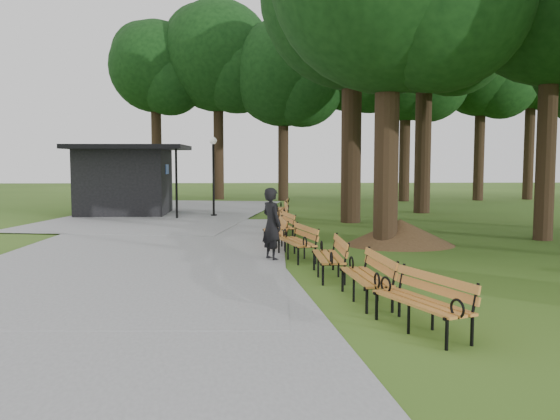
{
  "coord_description": "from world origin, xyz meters",
  "views": [
    {
      "loc": [
        -0.79,
        -13.49,
        2.54
      ],
      "look_at": [
        -0.17,
        3.15,
        1.1
      ],
      "focal_mm": 37.47,
      "sensor_mm": 36.0,
      "label": 1
    }
  ],
  "objects_px": {
    "bench_3": "(296,242)",
    "bench_4": "(274,233)",
    "lamp_post": "(213,160)",
    "bench_6": "(280,220)",
    "bench_0": "(421,303)",
    "bench_2": "(328,257)",
    "kiosk": "(125,180)",
    "bench_8": "(280,209)",
    "bench_7": "(280,214)",
    "dirt_mound": "(400,232)",
    "person": "(272,224)",
    "bench_5": "(280,226)",
    "lawn_tree_4": "(425,24)",
    "bench_1": "(366,277)"
  },
  "relations": [
    {
      "from": "lamp_post",
      "to": "bench_6",
      "type": "distance_m",
      "value": 6.69
    },
    {
      "from": "bench_8",
      "to": "bench_6",
      "type": "bearing_deg",
      "value": 5.18
    },
    {
      "from": "bench_3",
      "to": "bench_8",
      "type": "height_order",
      "value": "same"
    },
    {
      "from": "bench_0",
      "to": "kiosk",
      "type": "bearing_deg",
      "value": -178.29
    },
    {
      "from": "dirt_mound",
      "to": "person",
      "type": "bearing_deg",
      "value": -146.73
    },
    {
      "from": "lamp_post",
      "to": "bench_0",
      "type": "height_order",
      "value": "lamp_post"
    },
    {
      "from": "bench_1",
      "to": "bench_4",
      "type": "relative_size",
      "value": 1.0
    },
    {
      "from": "bench_0",
      "to": "bench_1",
      "type": "xyz_separation_m",
      "value": [
        -0.47,
        1.88,
        0.0
      ]
    },
    {
      "from": "lamp_post",
      "to": "bench_7",
      "type": "distance_m",
      "value": 5.0
    },
    {
      "from": "bench_3",
      "to": "lawn_tree_4",
      "type": "distance_m",
      "value": 16.79
    },
    {
      "from": "bench_2",
      "to": "bench_5",
      "type": "bearing_deg",
      "value": -172.97
    },
    {
      "from": "person",
      "to": "bench_5",
      "type": "height_order",
      "value": "person"
    },
    {
      "from": "person",
      "to": "bench_5",
      "type": "distance_m",
      "value": 3.9
    },
    {
      "from": "bench_4",
      "to": "bench_7",
      "type": "xyz_separation_m",
      "value": [
        0.37,
        5.74,
        0.0
      ]
    },
    {
      "from": "bench_6",
      "to": "lawn_tree_4",
      "type": "bearing_deg",
      "value": 139.5
    },
    {
      "from": "bench_5",
      "to": "bench_1",
      "type": "bearing_deg",
      "value": -1.43
    },
    {
      "from": "bench_4",
      "to": "bench_0",
      "type": "bearing_deg",
      "value": 9.45
    },
    {
      "from": "bench_1",
      "to": "bench_8",
      "type": "height_order",
      "value": "same"
    },
    {
      "from": "kiosk",
      "to": "lamp_post",
      "type": "relative_size",
      "value": 1.45
    },
    {
      "from": "lamp_post",
      "to": "bench_3",
      "type": "bearing_deg",
      "value": -75.3
    },
    {
      "from": "person",
      "to": "bench_6",
      "type": "bearing_deg",
      "value": -35.44
    },
    {
      "from": "bench_1",
      "to": "bench_3",
      "type": "height_order",
      "value": "same"
    },
    {
      "from": "bench_5",
      "to": "bench_8",
      "type": "xyz_separation_m",
      "value": [
        0.24,
        6.14,
        0.0
      ]
    },
    {
      "from": "dirt_mound",
      "to": "bench_2",
      "type": "bearing_deg",
      "value": -119.91
    },
    {
      "from": "bench_3",
      "to": "bench_4",
      "type": "bearing_deg",
      "value": -179.37
    },
    {
      "from": "kiosk",
      "to": "bench_1",
      "type": "xyz_separation_m",
      "value": [
        8.06,
        -16.87,
        -1.16
      ]
    },
    {
      "from": "bench_0",
      "to": "bench_3",
      "type": "xyz_separation_m",
      "value": [
        -1.42,
        6.38,
        0.0
      ]
    },
    {
      "from": "kiosk",
      "to": "bench_2",
      "type": "height_order",
      "value": "kiosk"
    },
    {
      "from": "bench_1",
      "to": "bench_6",
      "type": "xyz_separation_m",
      "value": [
        -1.17,
        9.98,
        0.0
      ]
    },
    {
      "from": "lawn_tree_4",
      "to": "bench_6",
      "type": "bearing_deg",
      "value": -133.98
    },
    {
      "from": "dirt_mound",
      "to": "bench_8",
      "type": "distance_m",
      "value": 8.14
    },
    {
      "from": "dirt_mound",
      "to": "bench_1",
      "type": "distance_m",
      "value": 7.26
    },
    {
      "from": "bench_4",
      "to": "bench_8",
      "type": "distance_m",
      "value": 7.95
    },
    {
      "from": "kiosk",
      "to": "lawn_tree_4",
      "type": "xyz_separation_m",
      "value": [
        13.97,
        0.44,
        7.26
      ]
    },
    {
      "from": "bench_2",
      "to": "bench_6",
      "type": "distance_m",
      "value": 7.84
    },
    {
      "from": "bench_6",
      "to": "bench_7",
      "type": "relative_size",
      "value": 1.0
    },
    {
      "from": "bench_0",
      "to": "bench_7",
      "type": "relative_size",
      "value": 1.0
    },
    {
      "from": "dirt_mound",
      "to": "lawn_tree_4",
      "type": "height_order",
      "value": "lawn_tree_4"
    },
    {
      "from": "bench_3",
      "to": "bench_8",
      "type": "bearing_deg",
      "value": 165.73
    },
    {
      "from": "bench_7",
      "to": "lawn_tree_4",
      "type": "bearing_deg",
      "value": 126.63
    },
    {
      "from": "bench_0",
      "to": "bench_2",
      "type": "relative_size",
      "value": 1.0
    },
    {
      "from": "bench_2",
      "to": "bench_5",
      "type": "xyz_separation_m",
      "value": [
        -0.82,
        6.01,
        0.0
      ]
    },
    {
      "from": "bench_2",
      "to": "bench_3",
      "type": "height_order",
      "value": "same"
    },
    {
      "from": "lamp_post",
      "to": "bench_7",
      "type": "height_order",
      "value": "lamp_post"
    },
    {
      "from": "dirt_mound",
      "to": "bench_8",
      "type": "bearing_deg",
      "value": 113.82
    },
    {
      "from": "kiosk",
      "to": "bench_6",
      "type": "bearing_deg",
      "value": -45.34
    },
    {
      "from": "bench_8",
      "to": "lawn_tree_4",
      "type": "xyz_separation_m",
      "value": [
        6.89,
        2.98,
        8.42
      ]
    },
    {
      "from": "bench_2",
      "to": "lawn_tree_4",
      "type": "distance_m",
      "value": 18.44
    },
    {
      "from": "dirt_mound",
      "to": "bench_0",
      "type": "distance_m",
      "value": 8.96
    },
    {
      "from": "bench_0",
      "to": "bench_5",
      "type": "relative_size",
      "value": 1.0
    }
  ]
}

